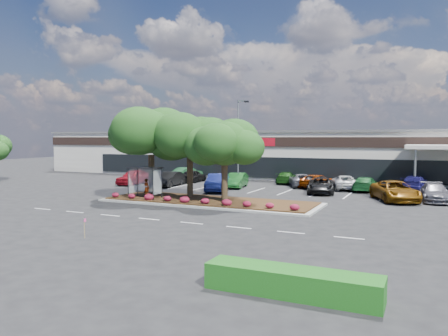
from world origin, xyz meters
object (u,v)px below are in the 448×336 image
at_px(survey_stake, 85,226).
at_px(car_1, 169,179).
at_px(light_pole, 239,149).
at_px(car_0, 134,177).

height_order(survey_stake, car_1, car_1).
bearing_deg(car_1, survey_stake, -74.25).
bearing_deg(car_1, light_pole, 11.01).
bearing_deg(light_pole, car_0, -169.43).
relative_size(light_pole, car_0, 1.88).
xyz_separation_m(survey_stake, car_0, (-13.91, 22.92, 0.16)).
bearing_deg(car_0, light_pole, 7.80).
xyz_separation_m(light_pole, car_0, (-12.10, -2.26, -3.27)).
bearing_deg(survey_stake, light_pole, 94.12).
relative_size(survey_stake, car_0, 0.21).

